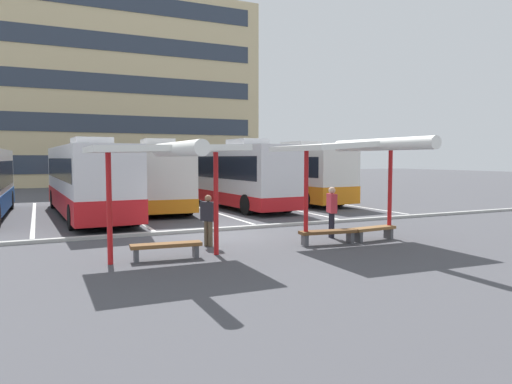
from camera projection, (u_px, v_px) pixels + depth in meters
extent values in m
plane|color=#47474C|center=(226.00, 236.00, 16.72)|extent=(160.00, 160.00, 0.00)
cube|color=#D1BC8C|center=(97.00, 93.00, 50.49)|extent=(32.60, 12.14, 19.48)
cube|color=#2D3847|center=(106.00, 164.00, 45.52)|extent=(29.99, 0.08, 1.71)
cube|color=#2D3847|center=(105.00, 124.00, 45.23)|extent=(29.99, 0.08, 1.71)
cube|color=#2D3847|center=(104.00, 83.00, 44.95)|extent=(29.99, 0.08, 1.71)
cube|color=#2D3847|center=(103.00, 41.00, 44.67)|extent=(29.99, 0.08, 1.71)
cylinder|color=black|center=(10.00, 200.00, 25.25)|extent=(0.32, 1.01, 1.00)
cube|color=silver|center=(87.00, 179.00, 22.30)|extent=(3.13, 12.16, 3.01)
cube|color=red|center=(88.00, 200.00, 22.37)|extent=(3.17, 12.20, 0.93)
cube|color=black|center=(87.00, 168.00, 22.26)|extent=(3.11, 11.20, 0.93)
cube|color=black|center=(73.00, 168.00, 27.58)|extent=(2.26, 0.18, 1.80)
cube|color=silver|center=(91.00, 142.00, 20.84)|extent=(1.64, 2.27, 0.36)
cylinder|color=black|center=(54.00, 199.00, 25.76)|extent=(0.35, 1.01, 1.00)
cylinder|color=black|center=(99.00, 198.00, 26.85)|extent=(0.35, 1.01, 1.00)
cylinder|color=black|center=(72.00, 217.00, 17.93)|extent=(0.35, 1.01, 1.00)
cylinder|color=black|center=(135.00, 214.00, 19.02)|extent=(0.35, 1.01, 1.00)
cube|color=silver|center=(154.00, 175.00, 25.55)|extent=(3.29, 10.37, 3.08)
cube|color=orange|center=(155.00, 198.00, 25.64)|extent=(3.33, 10.41, 0.63)
cube|color=black|center=(154.00, 167.00, 25.52)|extent=(3.25, 9.56, 1.09)
cube|color=black|center=(143.00, 167.00, 30.27)|extent=(2.17, 0.26, 1.85)
cube|color=silver|center=(157.00, 143.00, 24.23)|extent=(1.65, 2.31, 0.36)
cylinder|color=black|center=(127.00, 195.00, 28.53)|extent=(0.38, 1.02, 1.00)
cylinder|color=black|center=(165.00, 194.00, 29.31)|extent=(0.38, 1.02, 1.00)
cylinder|color=black|center=(141.00, 206.00, 21.98)|extent=(0.38, 1.02, 1.00)
cylinder|color=black|center=(189.00, 205.00, 22.76)|extent=(0.38, 1.02, 1.00)
cube|color=silver|center=(237.00, 174.00, 26.22)|extent=(3.08, 10.29, 3.12)
cube|color=red|center=(237.00, 197.00, 26.31)|extent=(3.13, 10.33, 0.65)
cube|color=black|center=(237.00, 167.00, 26.19)|extent=(3.07, 9.48, 1.18)
cube|color=black|center=(203.00, 166.00, 30.63)|extent=(2.18, 0.21, 1.87)
cube|color=silver|center=(247.00, 142.00, 24.98)|extent=(1.62, 2.29, 0.36)
cylinder|color=black|center=(195.00, 195.00, 28.83)|extent=(0.36, 1.02, 1.00)
cylinder|color=black|center=(229.00, 193.00, 29.91)|extent=(0.36, 1.02, 1.00)
cylinder|color=black|center=(247.00, 205.00, 22.72)|extent=(0.36, 1.02, 1.00)
cylinder|color=black|center=(287.00, 203.00, 23.80)|extent=(0.36, 1.02, 1.00)
cube|color=silver|center=(289.00, 173.00, 29.30)|extent=(3.37, 10.29, 3.08)
cube|color=orange|center=(289.00, 190.00, 29.37)|extent=(3.41, 10.34, 0.94)
cube|color=black|center=(289.00, 166.00, 29.27)|extent=(3.33, 9.49, 1.11)
cube|color=black|center=(250.00, 166.00, 33.62)|extent=(2.21, 0.27, 1.85)
cube|color=silver|center=(301.00, 145.00, 28.08)|extent=(1.69, 2.32, 0.36)
cylinder|color=black|center=(246.00, 191.00, 31.81)|extent=(0.38, 1.02, 1.00)
cylinder|color=black|center=(275.00, 190.00, 32.96)|extent=(0.38, 1.02, 1.00)
cylinder|color=black|center=(306.00, 199.00, 25.83)|extent=(0.38, 1.02, 1.00)
cylinder|color=black|center=(339.00, 197.00, 26.97)|extent=(0.38, 1.02, 1.00)
cube|color=white|center=(34.00, 216.00, 22.38)|extent=(0.16, 14.00, 0.01)
cube|color=white|center=(123.00, 212.00, 24.12)|extent=(0.16, 14.00, 0.01)
cube|color=white|center=(201.00, 208.00, 25.86)|extent=(0.16, 14.00, 0.01)
cube|color=white|center=(269.00, 205.00, 27.61)|extent=(0.16, 14.00, 0.01)
cube|color=white|center=(329.00, 202.00, 29.35)|extent=(0.16, 14.00, 0.01)
cylinder|color=red|center=(109.00, 208.00, 12.11)|extent=(0.14, 0.14, 2.92)
cylinder|color=red|center=(216.00, 204.00, 13.33)|extent=(0.14, 0.14, 2.92)
cube|color=white|center=(164.00, 149.00, 12.61)|extent=(3.92, 2.80, 0.23)
cylinder|color=white|center=(177.00, 149.00, 11.48)|extent=(0.36, 3.91, 0.36)
cube|color=brown|center=(166.00, 245.00, 12.74)|extent=(1.94, 0.58, 0.10)
cube|color=#4C4C51|center=(136.00, 255.00, 12.49)|extent=(0.15, 0.34, 0.35)
cube|color=#4C4C51|center=(196.00, 251.00, 13.04)|extent=(0.15, 0.34, 0.35)
cylinder|color=red|center=(306.00, 197.00, 14.70)|extent=(0.14, 0.14, 3.10)
cylinder|color=red|center=(390.00, 193.00, 16.09)|extent=(0.14, 0.14, 3.10)
cube|color=white|center=(351.00, 145.00, 15.28)|extent=(4.32, 3.25, 0.44)
cylinder|color=white|center=(381.00, 144.00, 13.95)|extent=(0.36, 4.32, 0.36)
cube|color=brown|center=(328.00, 232.00, 15.01)|extent=(1.93, 0.66, 0.10)
cube|color=#4C4C51|center=(305.00, 240.00, 14.79)|extent=(0.16, 0.35, 0.35)
cube|color=#4C4C51|center=(350.00, 238.00, 15.27)|extent=(0.16, 0.35, 0.35)
cube|color=brown|center=(374.00, 228.00, 15.75)|extent=(1.70, 0.57, 0.10)
cube|color=#4C4C51|center=(358.00, 237.00, 15.42)|extent=(0.15, 0.35, 0.35)
cube|color=#4C4C51|center=(388.00, 233.00, 16.11)|extent=(0.15, 0.35, 0.35)
cube|color=#ADADA8|center=(215.00, 229.00, 17.77)|extent=(44.00, 0.24, 0.12)
cylinder|color=black|center=(332.00, 226.00, 16.14)|extent=(0.14, 0.14, 0.87)
cylinder|color=black|center=(331.00, 225.00, 16.31)|extent=(0.14, 0.14, 0.87)
cube|color=#BF333F|center=(332.00, 203.00, 16.17)|extent=(0.34, 0.55, 0.65)
sphere|color=beige|center=(332.00, 190.00, 16.14)|extent=(0.24, 0.24, 0.24)
cylinder|color=brown|center=(206.00, 233.00, 14.73)|extent=(0.14, 0.14, 0.80)
cylinder|color=brown|center=(210.00, 234.00, 14.64)|extent=(0.14, 0.14, 0.80)
cube|color=#26262D|center=(208.00, 211.00, 14.63)|extent=(0.44, 0.51, 0.60)
sphere|color=#936B4C|center=(208.00, 198.00, 14.60)|extent=(0.22, 0.22, 0.22)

